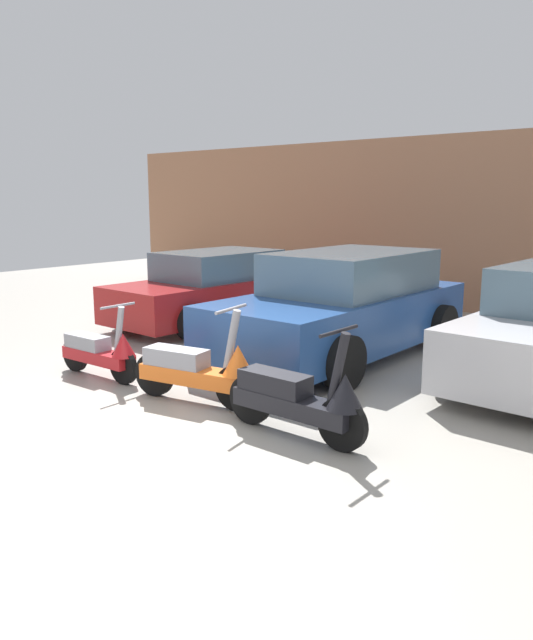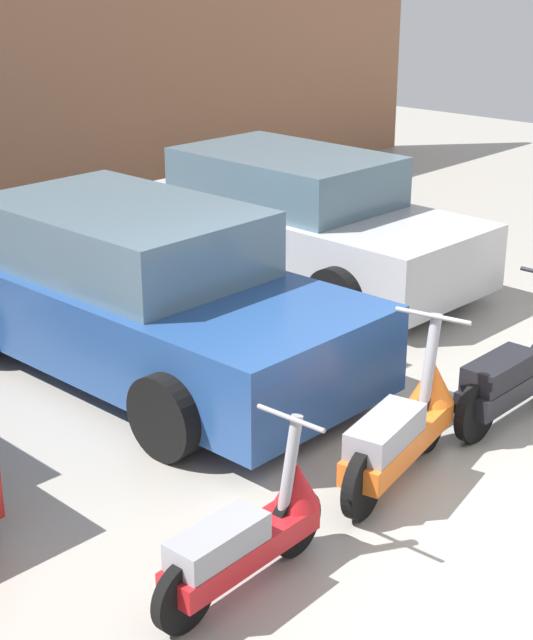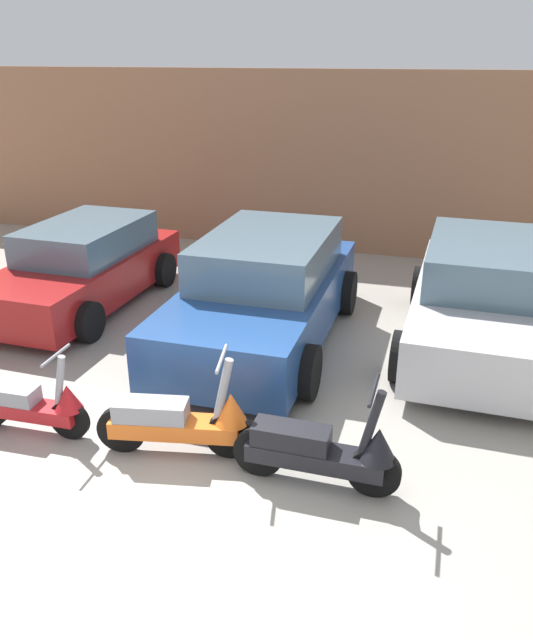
% 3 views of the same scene
% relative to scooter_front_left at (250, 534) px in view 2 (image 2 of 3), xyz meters
% --- Properties ---
extents(scooter_front_left, '(1.41, 0.51, 0.98)m').
position_rel_scooter_front_left_xyz_m(scooter_front_left, '(0.00, 0.00, 0.00)').
color(scooter_front_left, black).
rests_on(scooter_front_left, ground_plane).
extents(scooter_front_right, '(1.59, 0.65, 1.12)m').
position_rel_scooter_front_left_xyz_m(scooter_front_right, '(1.67, 0.08, 0.05)').
color(scooter_front_right, black).
rests_on(scooter_front_right, ground_plane).
extents(scooter_front_center, '(1.59, 0.57, 1.11)m').
position_rel_scooter_front_left_xyz_m(scooter_front_center, '(3.11, -0.02, 0.05)').
color(scooter_front_center, black).
rests_on(scooter_front_center, ground_plane).
extents(car_rear_center, '(2.13, 4.37, 1.48)m').
position_rel_scooter_front_left_xyz_m(car_rear_center, '(1.68, 2.95, 0.36)').
color(car_rear_center, navy).
rests_on(car_rear_center, ground_plane).
extents(car_rear_right, '(2.13, 4.26, 1.43)m').
position_rel_scooter_front_left_xyz_m(car_rear_right, '(4.57, 3.60, 0.34)').
color(car_rear_right, '#B7B7BC').
rests_on(car_rear_right, ground_plane).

